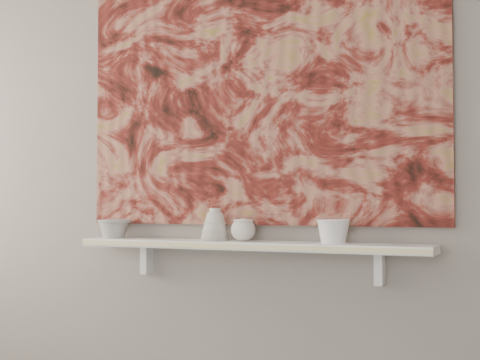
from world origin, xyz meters
The scene contains 11 objects.
wall_back centered at (0.00, 1.60, 1.35)m, with size 3.60×3.60×0.00m, color gray.
shelf centered at (0.00, 1.51, 0.92)m, with size 1.40×0.18×0.03m, color white.
shelf_stripe centered at (0.00, 1.41, 0.92)m, with size 1.40×0.01×0.02m, color beige.
bracket_left centered at (-0.49, 1.57, 0.84)m, with size 0.03×0.06×0.12m, color white.
bracket_right centered at (0.49, 1.57, 0.84)m, with size 0.03×0.06×0.12m, color white.
painting centered at (0.00, 1.59, 1.54)m, with size 1.50×0.03×1.10m, color maroon.
house_motif centered at (0.45, 1.57, 1.23)m, with size 0.09×0.00×0.08m, color black.
bowl_grey centered at (-0.61, 1.51, 0.97)m, with size 0.14×0.14×0.08m, color #959693, non-canonical shape.
cup_cream centered at (-0.02, 1.51, 0.97)m, with size 0.10×0.10×0.09m, color silver, non-canonical shape.
bell_vessel centered at (-0.14, 1.51, 0.99)m, with size 0.12×0.12×0.13m, color beige, non-canonical shape.
bowl_white centered at (0.34, 1.51, 0.97)m, with size 0.12×0.12×0.09m, color white, non-canonical shape.
Camera 1 is at (1.01, -0.84, 1.07)m, focal length 50.00 mm.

